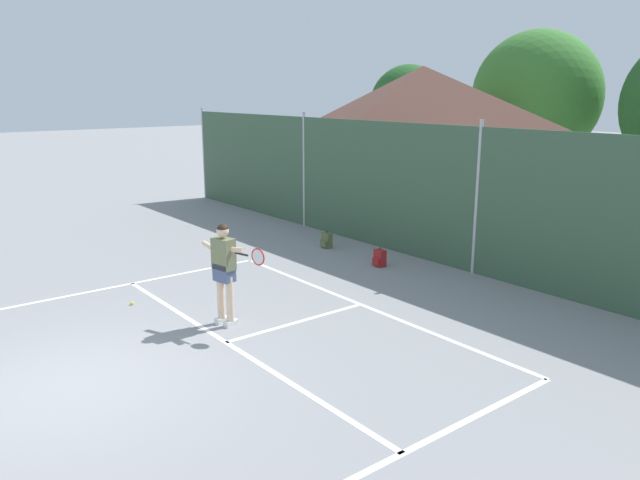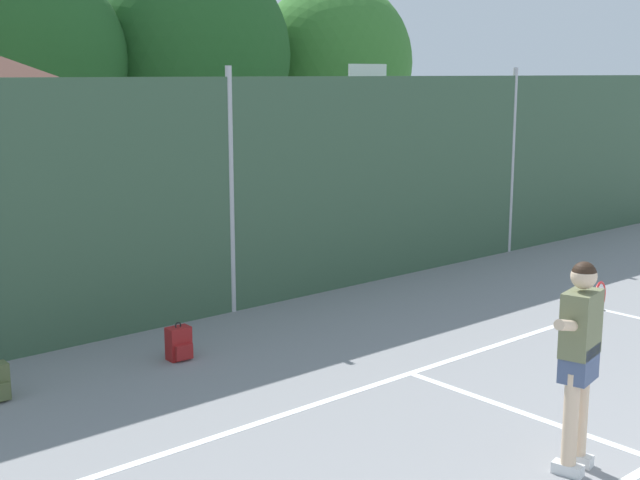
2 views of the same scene
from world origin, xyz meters
TOP-DOWN VIEW (x-y plane):
  - chainlink_fence at (0.00, 9.00)m, footprint 26.09×0.09m
  - basketball_hoop at (4.05, 10.46)m, footprint 0.90×0.67m
  - treeline_backdrop at (1.83, 18.15)m, footprint 25.37×4.68m
  - tennis_player at (-0.71, 2.90)m, footprint 1.39×0.48m
  - backpack_red at (-1.73, 7.67)m, footprint 0.29×0.25m

SIDE VIEW (x-z plane):
  - backpack_red at x=-1.73m, z-range -0.04..0.42m
  - tennis_player at x=-0.71m, z-range 0.18..2.04m
  - chainlink_fence at x=0.00m, z-range -0.07..3.42m
  - basketball_hoop at x=4.05m, z-range 0.54..4.09m
  - treeline_backdrop at x=1.83m, z-range 0.52..6.98m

